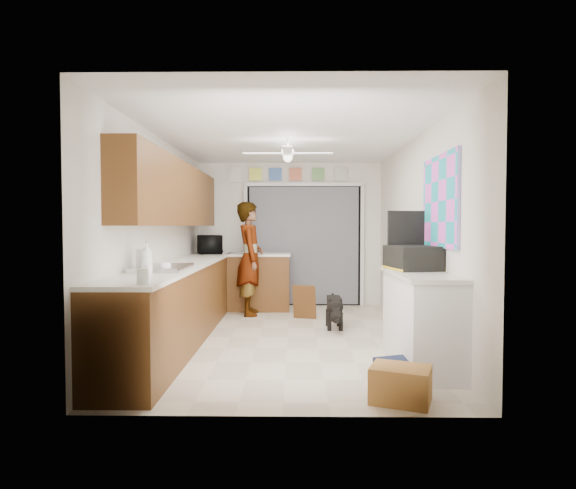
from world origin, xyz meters
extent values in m
plane|color=beige|center=(0.00, 0.00, 0.00)|extent=(5.00, 5.00, 0.00)
plane|color=white|center=(0.00, 0.00, 2.50)|extent=(5.00, 5.00, 0.00)
plane|color=white|center=(0.00, 2.50, 1.25)|extent=(3.20, 0.00, 3.20)
plane|color=white|center=(0.00, -2.50, 1.25)|extent=(3.20, 0.00, 3.20)
plane|color=white|center=(-1.60, 0.00, 1.25)|extent=(0.00, 5.00, 5.00)
plane|color=white|center=(1.60, 0.00, 1.25)|extent=(0.00, 5.00, 5.00)
cube|color=brown|center=(-1.30, 0.00, 0.45)|extent=(0.60, 4.80, 0.90)
cube|color=white|center=(-1.29, 0.00, 0.92)|extent=(0.62, 4.80, 0.04)
cube|color=brown|center=(-1.44, 0.20, 1.80)|extent=(0.32, 4.00, 0.80)
cube|color=silver|center=(-1.29, -1.00, 0.95)|extent=(0.50, 0.76, 0.06)
cylinder|color=silver|center=(-1.48, -1.00, 1.05)|extent=(0.03, 0.03, 0.22)
cube|color=brown|center=(-0.50, 2.00, 0.45)|extent=(1.00, 0.60, 0.90)
cube|color=white|center=(-0.50, 2.00, 0.92)|extent=(1.04, 0.64, 0.04)
cube|color=black|center=(0.25, 2.47, 1.05)|extent=(2.00, 0.06, 2.10)
cube|color=slate|center=(0.25, 2.43, 1.05)|extent=(1.90, 0.03, 2.05)
cube|color=white|center=(-0.77, 2.44, 1.05)|extent=(0.06, 0.04, 2.10)
cube|color=white|center=(1.27, 2.44, 1.05)|extent=(0.06, 0.04, 2.10)
cube|color=white|center=(0.25, 2.44, 2.12)|extent=(2.10, 0.04, 0.06)
cube|color=#ECF752|center=(-0.60, 2.47, 2.30)|extent=(0.22, 0.02, 0.22)
cube|color=#4973C5|center=(-0.25, 2.47, 2.30)|extent=(0.22, 0.02, 0.22)
cube|color=#DD7552|center=(0.10, 2.47, 2.30)|extent=(0.22, 0.02, 0.22)
cube|color=#6EA45D|center=(0.50, 2.47, 2.30)|extent=(0.22, 0.02, 0.22)
cube|color=beige|center=(0.90, 2.47, 2.30)|extent=(0.22, 0.02, 0.22)
cube|color=silver|center=(-0.95, 2.47, 2.30)|extent=(0.22, 0.02, 0.26)
cube|color=white|center=(1.35, -1.20, 0.45)|extent=(0.50, 1.40, 0.90)
cube|color=white|center=(1.34, -1.20, 0.92)|extent=(0.54, 1.44, 0.04)
cube|color=#FF5DE6|center=(1.58, -1.00, 1.65)|extent=(0.03, 1.15, 0.95)
cube|color=white|center=(0.00, 0.20, 2.32)|extent=(1.14, 1.14, 0.24)
imported|color=black|center=(-1.30, 1.89, 1.09)|extent=(0.51, 0.63, 0.30)
imported|color=silver|center=(-1.35, -1.32, 1.09)|extent=(0.16, 0.16, 0.31)
imported|color=white|center=(-1.22, -1.17, 0.99)|extent=(0.15, 0.15, 0.09)
cylinder|color=silver|center=(-1.10, -2.25, 1.00)|extent=(0.10, 0.10, 0.13)
cylinder|color=silver|center=(-1.26, -1.59, 0.99)|extent=(0.08, 0.08, 0.10)
cylinder|color=white|center=(-1.46, -1.18, 1.05)|extent=(0.13, 0.13, 0.23)
cube|color=black|center=(1.32, -0.93, 1.06)|extent=(0.53, 0.65, 0.25)
cube|color=yellow|center=(1.32, -0.93, 0.95)|extent=(0.53, 0.65, 0.02)
cube|color=black|center=(1.32, -0.64, 1.31)|extent=(0.42, 0.10, 0.50)
cube|color=#AD7936|center=(0.93, -2.20, 0.14)|extent=(0.55, 0.48, 0.28)
cube|color=#141B32|center=(1.00, -1.70, 0.10)|extent=(0.40, 0.36, 0.20)
cube|color=brown|center=(0.23, 1.17, 0.26)|extent=(0.37, 0.21, 0.51)
imported|color=white|center=(-0.61, 1.52, 0.89)|extent=(0.49, 0.69, 1.77)
cube|color=black|center=(0.63, 0.54, 0.24)|extent=(0.26, 0.61, 0.48)
camera|label=1|loc=(0.09, -5.97, 1.40)|focal=30.00mm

